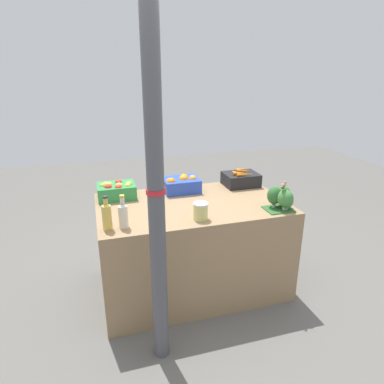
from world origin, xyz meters
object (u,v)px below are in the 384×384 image
at_px(carrot_crate, 241,179).
at_px(broccoli_pile, 282,198).
at_px(orange_crate, 181,184).
at_px(pickle_jar, 201,211).
at_px(apple_crate, 116,190).
at_px(support_pole, 156,208).
at_px(sparrow_bird, 283,185).
at_px(juice_bottle_cloudy, 123,214).
at_px(juice_bottle_golden, 107,216).

distance_m(carrot_crate, broccoli_pile, 0.66).
height_order(orange_crate, pickle_jar, orange_crate).
distance_m(apple_crate, orange_crate, 0.59).
bearing_deg(support_pole, apple_crate, 99.25).
height_order(apple_crate, sparrow_bird, sparrow_bird).
bearing_deg(broccoli_pile, pickle_jar, -179.69).
bearing_deg(broccoli_pile, sparrow_bird, -127.52).
height_order(apple_crate, juice_bottle_cloudy, juice_bottle_cloudy).
distance_m(juice_bottle_cloudy, pickle_jar, 0.58).
bearing_deg(apple_crate, juice_bottle_golden, -100.43).
distance_m(orange_crate, juice_bottle_cloudy, 0.87).
relative_size(juice_bottle_golden, sparrow_bird, 2.37).
relative_size(broccoli_pile, pickle_jar, 1.76).
bearing_deg(carrot_crate, pickle_jar, -133.72).
bearing_deg(juice_bottle_cloudy, carrot_crate, 27.86).
bearing_deg(juice_bottle_cloudy, apple_crate, 89.75).
relative_size(carrot_crate, juice_bottle_golden, 1.29).
xyz_separation_m(broccoli_pile, pickle_jar, (-0.70, -0.00, -0.03)).
height_order(orange_crate, broccoli_pile, broccoli_pile).
bearing_deg(support_pole, juice_bottle_golden, 125.57).
relative_size(apple_crate, sparrow_bird, 3.06).
distance_m(apple_crate, pickle_jar, 0.87).
height_order(carrot_crate, sparrow_bird, sparrow_bird).
distance_m(support_pole, pickle_jar, 0.59).
relative_size(orange_crate, broccoli_pile, 1.41).
bearing_deg(orange_crate, sparrow_bird, -45.10).
bearing_deg(apple_crate, support_pole, -80.75).
relative_size(support_pole, carrot_crate, 6.81).
height_order(broccoli_pile, pickle_jar, broccoli_pile).
bearing_deg(apple_crate, pickle_jar, -48.76).
xyz_separation_m(apple_crate, broccoli_pile, (1.27, -0.65, 0.02)).
relative_size(carrot_crate, juice_bottle_cloudy, 1.32).
bearing_deg(pickle_jar, carrot_crate, 46.28).
xyz_separation_m(orange_crate, juice_bottle_cloudy, (-0.59, -0.63, 0.03)).
distance_m(carrot_crate, juice_bottle_cloudy, 1.36).
bearing_deg(juice_bottle_golden, apple_crate, 79.57).
bearing_deg(orange_crate, juice_bottle_cloudy, -133.07).
xyz_separation_m(pickle_jar, sparrow_bird, (0.68, -0.02, 0.15)).
xyz_separation_m(juice_bottle_cloudy, pickle_jar, (0.57, -0.02, -0.04)).
bearing_deg(orange_crate, juice_bottle_golden, -138.10).
bearing_deg(sparrow_bird, apple_crate, 108.61).
bearing_deg(orange_crate, broccoli_pile, -43.64).
xyz_separation_m(broccoli_pile, sparrow_bird, (-0.01, -0.02, 0.12)).
bearing_deg(juice_bottle_golden, pickle_jar, -1.68).
distance_m(orange_crate, pickle_jar, 0.65).
bearing_deg(apple_crate, juice_bottle_cloudy, -90.25).
height_order(broccoli_pile, sparrow_bird, sparrow_bird).
relative_size(orange_crate, juice_bottle_cloudy, 1.32).
xyz_separation_m(orange_crate, carrot_crate, (0.61, 0.00, -0.01)).
relative_size(apple_crate, orange_crate, 1.00).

